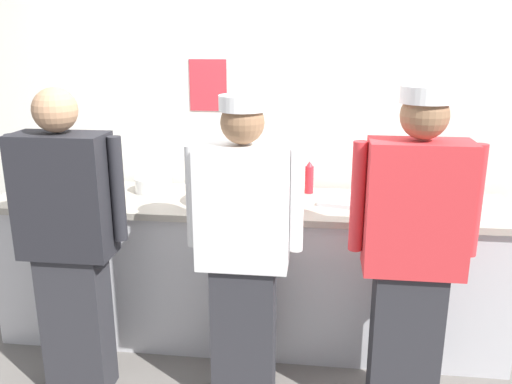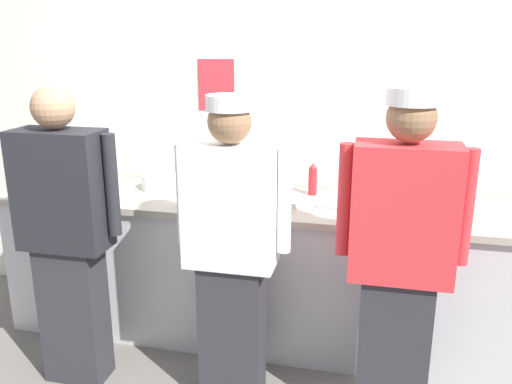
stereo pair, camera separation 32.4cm
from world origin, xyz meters
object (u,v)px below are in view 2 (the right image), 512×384
at_px(chef_center, 231,247).
at_px(sheet_tray, 366,206).
at_px(chef_near_left, 66,233).
at_px(plate_stack_rear, 159,182).
at_px(mixing_bowl_steel, 221,193).
at_px(chef_far_right, 400,258).
at_px(ramekin_red_sauce, 292,204).
at_px(plate_stack_front, 94,181).
at_px(ramekin_yellow_sauce, 68,176).
at_px(squeeze_bottle_secondary, 269,182).
at_px(squeeze_bottle_primary, 313,179).
at_px(chefs_knife, 433,209).
at_px(deli_cup, 449,215).

bearing_deg(chef_center, sheet_tray, 44.58).
bearing_deg(chef_near_left, plate_stack_rear, 74.78).
xyz_separation_m(chef_center, mixing_bowl_steel, (-0.22, 0.56, 0.11)).
bearing_deg(chef_center, plate_stack_rear, 133.15).
xyz_separation_m(chef_near_left, chef_far_right, (1.74, 0.01, 0.02)).
height_order(chef_center, ramekin_red_sauce, chef_center).
bearing_deg(plate_stack_front, ramekin_yellow_sauce, 153.45).
bearing_deg(mixing_bowl_steel, squeeze_bottle_secondary, 30.02).
distance_m(mixing_bowl_steel, squeeze_bottle_primary, 0.60).
distance_m(chef_center, chef_far_right, 0.83).
xyz_separation_m(squeeze_bottle_primary, ramekin_yellow_sauce, (-1.73, -0.03, -0.08)).
distance_m(chef_center, plate_stack_front, 1.32).
bearing_deg(chef_near_left, ramekin_yellow_sauce, 121.04).
xyz_separation_m(ramekin_yellow_sauce, chefs_knife, (2.46, -0.14, -0.02)).
bearing_deg(plate_stack_rear, chef_center, -46.85).
height_order(sheet_tray, squeeze_bottle_primary, squeeze_bottle_primary).
relative_size(chef_center, ramekin_yellow_sauce, 18.04).
bearing_deg(squeeze_bottle_secondary, chefs_knife, -1.84).
distance_m(squeeze_bottle_primary, ramekin_yellow_sauce, 1.73).
bearing_deg(squeeze_bottle_secondary, chef_far_right, -43.39).
height_order(chef_near_left, mixing_bowl_steel, chef_near_left).
distance_m(plate_stack_front, sheet_tray, 1.79).
distance_m(chef_far_right, plate_stack_front, 2.09).
bearing_deg(squeeze_bottle_primary, squeeze_bottle_secondary, -153.01).
bearing_deg(deli_cup, chef_center, -157.38).
bearing_deg(plate_stack_rear, ramekin_red_sauce, -11.77).
relative_size(sheet_tray, chefs_knife, 1.94).
height_order(chef_near_left, deli_cup, chef_near_left).
height_order(sheet_tray, squeeze_bottle_secondary, squeeze_bottle_secondary).
distance_m(chef_far_right, chefs_knife, 0.74).
xyz_separation_m(chef_far_right, chefs_knife, (0.20, 0.71, 0.03)).
height_order(squeeze_bottle_primary, chefs_knife, squeeze_bottle_primary).
bearing_deg(chef_far_right, chef_near_left, -179.77).
bearing_deg(chef_near_left, chef_far_right, 0.23).
distance_m(deli_cup, chefs_knife, 0.24).
distance_m(plate_stack_rear, sheet_tray, 1.36).
xyz_separation_m(plate_stack_front, ramekin_red_sauce, (1.36, -0.11, -0.03)).
bearing_deg(squeeze_bottle_primary, ramekin_red_sauce, -107.05).
bearing_deg(chef_center, squeeze_bottle_primary, 70.04).
xyz_separation_m(chef_far_right, mixing_bowl_steel, (-1.05, 0.58, 0.08)).
height_order(squeeze_bottle_primary, deli_cup, squeeze_bottle_primary).
relative_size(mixing_bowl_steel, chefs_knife, 1.30).
relative_size(chef_far_right, ramekin_red_sauce, 15.68).
bearing_deg(mixing_bowl_steel, plate_stack_rear, 158.35).
relative_size(plate_stack_front, mixing_bowl_steel, 0.69).
distance_m(chef_center, sheet_tray, 0.92).
bearing_deg(deli_cup, ramekin_red_sauce, 173.36).
distance_m(chef_center, ramekin_yellow_sauce, 1.64).
xyz_separation_m(plate_stack_rear, ramekin_yellow_sauce, (-0.72, 0.07, -0.02)).
xyz_separation_m(plate_stack_rear, squeeze_bottle_secondary, (0.75, -0.04, 0.05)).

